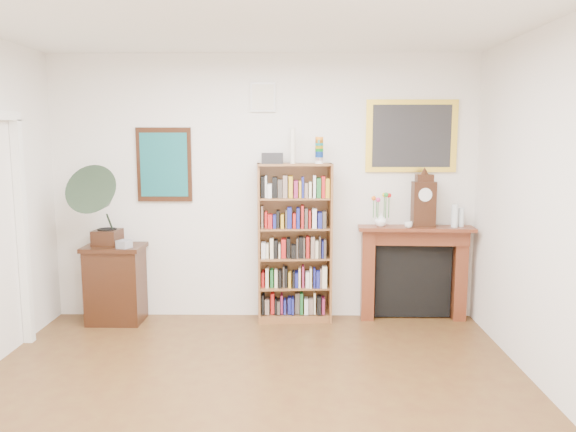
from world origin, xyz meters
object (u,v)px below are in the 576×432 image
object	(u,v)px
gramophone	(101,201)
bottle_left	(455,216)
fireplace	(414,265)
teacup	(408,225)
cd_stack	(124,244)
side_cabinet	(116,284)
mantel_clock	(424,202)
bottle_right	(461,217)
flower_vase	(381,220)
bookshelf	(294,234)

from	to	relation	value
gramophone	bottle_left	xyz separation A→B (m)	(3.62, 0.17, -0.17)
fireplace	teacup	bearing A→B (deg)	-122.70
cd_stack	bottle_left	bearing A→B (deg)	3.37
teacup	side_cabinet	bearing A→B (deg)	-179.73
mantel_clock	teacup	size ratio (longest dim) A/B	6.59
fireplace	bottle_left	distance (m)	0.68
gramophone	bottle_right	size ratio (longest dim) A/B	4.24
fireplace	bottle_left	world-z (taller)	bottle_left
flower_vase	bottle_left	distance (m)	0.76
cd_stack	mantel_clock	xyz separation A→B (m)	(3.07, 0.22, 0.41)
bottle_left	bottle_right	world-z (taller)	bottle_left
cd_stack	flower_vase	bearing A→B (deg)	5.26
bookshelf	gramophone	xyz separation A→B (m)	(-1.96, -0.19, 0.37)
bookshelf	bottle_right	distance (m)	1.75
side_cabinet	mantel_clock	distance (m)	3.34
bottle_left	fireplace	bearing A→B (deg)	168.21
bookshelf	fireplace	world-z (taller)	bookshelf
side_cabinet	fireplace	distance (m)	3.16
mantel_clock	flower_vase	bearing A→B (deg)	173.11
flower_vase	teacup	distance (m)	0.29
flower_vase	fireplace	bearing A→B (deg)	6.00
bookshelf	side_cabinet	bearing A→B (deg)	178.56
gramophone	bottle_left	distance (m)	3.63
cd_stack	fireplace	bearing A→B (deg)	5.35
cd_stack	teacup	xyz separation A→B (m)	(2.91, 0.15, 0.18)
gramophone	bottle_right	distance (m)	3.71
bottle_left	bottle_right	size ratio (longest dim) A/B	1.20
cd_stack	bottle_left	size ratio (longest dim) A/B	0.50
bookshelf	mantel_clock	bearing A→B (deg)	-3.58
cd_stack	bottle_left	distance (m)	3.41
side_cabinet	teacup	distance (m)	3.12
bottle_right	bottle_left	bearing A→B (deg)	-156.35
fireplace	teacup	world-z (taller)	teacup
bookshelf	gramophone	size ratio (longest dim) A/B	2.27
gramophone	bottle_left	size ratio (longest dim) A/B	3.53
cd_stack	side_cabinet	bearing A→B (deg)	138.17
mantel_clock	bottle_left	distance (m)	0.35
bookshelf	bottle_left	xyz separation A→B (m)	(1.66, -0.01, 0.20)
fireplace	gramophone	size ratio (longest dim) A/B	1.43
gramophone	bottle_left	bearing A→B (deg)	8.32
bookshelf	flower_vase	distance (m)	0.92
flower_vase	mantel_clock	bearing A→B (deg)	-2.70
bookshelf	fireplace	bearing A→B (deg)	-0.91
bottle_left	bookshelf	bearing A→B (deg)	179.49
side_cabinet	flower_vase	bearing A→B (deg)	2.75
teacup	flower_vase	bearing A→B (deg)	160.53
gramophone	cd_stack	xyz separation A→B (m)	(0.23, -0.03, -0.44)
flower_vase	bottle_right	size ratio (longest dim) A/B	0.69
fireplace	cd_stack	bearing A→B (deg)	-171.80
flower_vase	bookshelf	bearing A→B (deg)	-178.19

